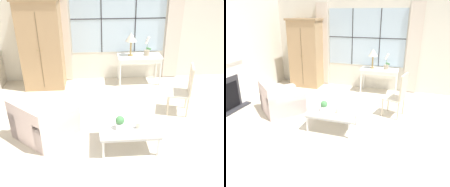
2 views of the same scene
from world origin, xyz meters
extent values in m
plane|color=beige|center=(0.00, 0.00, 0.00)|extent=(14.00, 14.00, 0.00)
cube|color=silver|center=(0.00, 3.03, 1.40)|extent=(7.20, 0.06, 2.80)
cube|color=silver|center=(0.00, 3.00, 1.60)|extent=(2.38, 0.01, 1.70)
cube|color=#2D2D33|center=(-0.43, 2.99, 1.60)|extent=(0.02, 0.02, 1.70)
cube|color=#2D2D33|center=(0.43, 2.99, 1.60)|extent=(0.02, 0.02, 1.70)
cube|color=#2D2D33|center=(0.00, 2.99, 1.60)|extent=(2.38, 0.02, 0.02)
cube|color=beige|center=(-1.42, 2.95, 1.32)|extent=(0.38, 0.06, 2.60)
cube|color=beige|center=(1.42, 2.95, 1.32)|extent=(0.38, 0.06, 2.60)
cube|color=tan|center=(-1.88, 2.63, 1.05)|extent=(0.96, 0.64, 2.11)
cube|color=brown|center=(-1.88, 2.31, 1.01)|extent=(0.01, 0.01, 1.77)
sphere|color=#997F4C|center=(-1.93, 2.30, 1.05)|extent=(0.03, 0.03, 0.03)
sphere|color=#997F4C|center=(-1.83, 2.30, 1.05)|extent=(0.03, 0.03, 0.03)
cube|color=white|center=(0.52, 2.68, 0.72)|extent=(1.11, 0.53, 0.03)
cube|color=white|center=(0.52, 2.68, 0.65)|extent=(1.07, 0.51, 0.10)
cylinder|color=white|center=(0.00, 2.45, 0.35)|extent=(0.04, 0.04, 0.70)
cylinder|color=white|center=(1.03, 2.45, 0.35)|extent=(0.04, 0.04, 0.70)
cylinder|color=white|center=(0.00, 2.90, 0.35)|extent=(0.04, 0.04, 0.70)
cylinder|color=white|center=(1.03, 2.90, 0.35)|extent=(0.04, 0.04, 0.70)
cylinder|color=#9E7F47|center=(0.29, 2.71, 0.75)|extent=(0.13, 0.13, 0.02)
cylinder|color=#9E7F47|center=(0.29, 2.71, 0.93)|extent=(0.05, 0.05, 0.35)
cone|color=beige|center=(0.29, 2.71, 1.21)|extent=(0.28, 0.28, 0.21)
cylinder|color=tan|center=(0.70, 2.70, 0.80)|extent=(0.14, 0.14, 0.13)
cylinder|color=#47844C|center=(0.70, 2.70, 1.04)|extent=(0.01, 0.01, 0.34)
cube|color=#47844C|center=(0.74, 2.70, 0.91)|extent=(0.13, 0.02, 0.08)
sphere|color=white|center=(0.68, 2.71, 1.05)|extent=(0.07, 0.07, 0.07)
sphere|color=white|center=(0.70, 2.71, 1.12)|extent=(0.07, 0.07, 0.07)
sphere|color=white|center=(0.73, 2.71, 1.18)|extent=(0.07, 0.07, 0.07)
cube|color=beige|center=(-1.56, 0.54, 0.20)|extent=(1.25, 1.25, 0.40)
cube|color=beige|center=(-1.80, 0.26, 0.58)|extent=(0.77, 0.70, 0.36)
cube|color=beige|center=(-1.81, 0.76, 0.27)|extent=(0.74, 0.81, 0.54)
cube|color=beige|center=(-1.30, 0.32, 0.27)|extent=(0.74, 0.81, 0.54)
cube|color=beige|center=(1.07, 1.13, 0.44)|extent=(0.54, 0.54, 0.03)
cube|color=beige|center=(1.27, 1.08, 0.73)|extent=(0.15, 0.40, 0.55)
cube|color=beige|center=(1.27, 1.08, 1.03)|extent=(0.16, 0.43, 0.05)
cylinder|color=beige|center=(0.84, 1.00, 0.21)|extent=(0.04, 0.04, 0.43)
cylinder|color=beige|center=(0.94, 1.36, 0.21)|extent=(0.04, 0.04, 0.43)
cylinder|color=beige|center=(1.21, 0.90, 0.21)|extent=(0.04, 0.04, 0.43)
cylinder|color=beige|center=(1.31, 1.26, 0.21)|extent=(0.04, 0.04, 0.43)
cube|color=silver|center=(-0.10, 0.10, 0.39)|extent=(1.00, 0.69, 0.03)
cube|color=beige|center=(-0.10, 0.10, 0.36)|extent=(0.98, 0.67, 0.04)
cylinder|color=silver|center=(-0.55, -0.20, 0.19)|extent=(0.04, 0.04, 0.38)
cylinder|color=silver|center=(0.35, -0.20, 0.19)|extent=(0.04, 0.04, 0.38)
cylinder|color=silver|center=(-0.55, 0.39, 0.19)|extent=(0.04, 0.04, 0.38)
cylinder|color=silver|center=(0.35, 0.39, 0.19)|extent=(0.04, 0.04, 0.38)
cube|color=white|center=(-0.26, 0.05, 0.45)|extent=(0.14, 0.14, 0.11)
sphere|color=#47844C|center=(-0.26, 0.05, 0.56)|extent=(0.15, 0.15, 0.15)
cylinder|color=silver|center=(0.04, 0.02, 0.41)|extent=(0.12, 0.12, 0.01)
cylinder|color=beige|center=(0.04, 0.02, 0.46)|extent=(0.08, 0.08, 0.10)
cylinder|color=black|center=(0.04, 0.02, 0.52)|extent=(0.00, 0.00, 0.01)
camera|label=1|loc=(-0.64, -3.31, 2.80)|focal=40.00mm
camera|label=2|loc=(1.29, -3.81, 2.34)|focal=35.00mm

